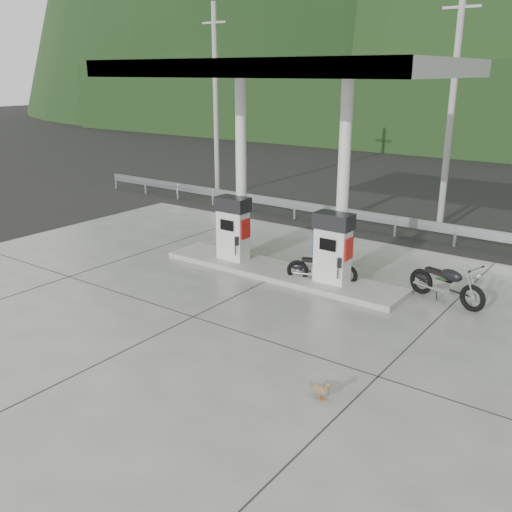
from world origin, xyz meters
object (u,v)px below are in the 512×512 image
Objects in this scene: gas_pump_right at (333,248)px; motorcycle_left at (322,268)px; duck at (320,390)px; motorcycle_right at (446,284)px; gas_pump_left at (233,228)px.

motorcycle_left is (-0.33, 0.08, -0.64)m from gas_pump_right.
motorcycle_right is at bearing 92.93° from duck.
motorcycle_right is 4.34× the size of duck.
gas_pump_left is at bearing 180.00° from gas_pump_right.
motorcycle_right is at bearing -7.37° from motorcycle_left.
gas_pump_right is 1.04× the size of motorcycle_left.
motorcycle_left is (2.87, 0.08, -0.64)m from gas_pump_left.
gas_pump_right is at bearing 0.00° from gas_pump_left.
motorcycle_right is (5.89, 0.74, -0.59)m from gas_pump_left.
motorcycle_right reaches higher than duck.
motorcycle_right is at bearing 7.15° from gas_pump_left.
gas_pump_right is at bearing -33.27° from motorcycle_left.
gas_pump_left is 3.20m from gas_pump_right.
gas_pump_left is 1.04× the size of motorcycle_left.
duck is at bearing -77.31° from motorcycle_right.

